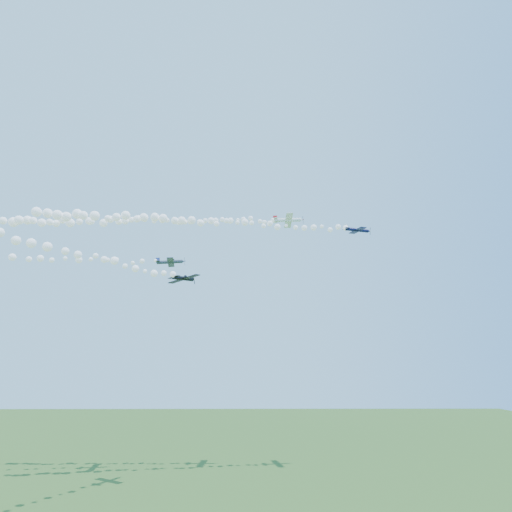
{
  "coord_description": "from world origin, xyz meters",
  "views": [
    {
      "loc": [
        3.9,
        -98.75,
        21.89
      ],
      "look_at": [
        4.83,
        -6.02,
        45.41
      ],
      "focal_mm": 30.0,
      "sensor_mm": 36.0,
      "label": 1
    }
  ],
  "objects_px": {
    "plane_navy": "(357,230)",
    "plane_white": "(288,220)",
    "plane_black": "(184,278)",
    "plane_grey": "(171,262)"
  },
  "relations": [
    {
      "from": "plane_black",
      "to": "plane_grey",
      "type": "bearing_deg",
      "value": 56.46
    },
    {
      "from": "plane_black",
      "to": "plane_white",
      "type": "bearing_deg",
      "value": -30.78
    },
    {
      "from": "plane_white",
      "to": "plane_grey",
      "type": "relative_size",
      "value": 1.07
    },
    {
      "from": "plane_grey",
      "to": "plane_black",
      "type": "height_order",
      "value": "plane_grey"
    },
    {
      "from": "plane_navy",
      "to": "plane_white",
      "type": "bearing_deg",
      "value": 170.08
    },
    {
      "from": "plane_white",
      "to": "plane_navy",
      "type": "bearing_deg",
      "value": 0.14
    },
    {
      "from": "plane_white",
      "to": "plane_black",
      "type": "relative_size",
      "value": 1.11
    },
    {
      "from": "plane_grey",
      "to": "plane_white",
      "type": "bearing_deg",
      "value": -4.1
    },
    {
      "from": "plane_grey",
      "to": "plane_black",
      "type": "distance_m",
      "value": 12.65
    },
    {
      "from": "plane_navy",
      "to": "plane_grey",
      "type": "xyz_separation_m",
      "value": [
        -43.41,
        -1.69,
        -8.28
      ]
    }
  ]
}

